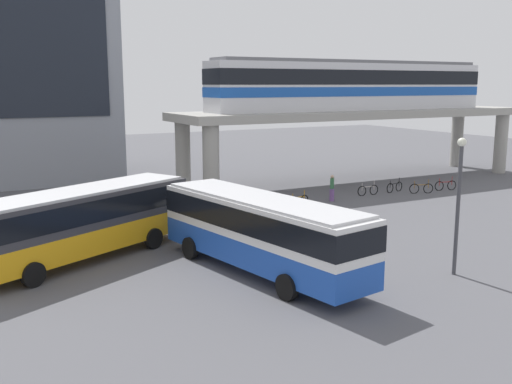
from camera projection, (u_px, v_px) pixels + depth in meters
ground_plane at (211, 221)px, 33.94m from camera, size 120.00×120.00×0.00m
elevated_platform at (358, 120)px, 46.92m from camera, size 30.39×6.58×5.77m
train at (353, 85)px, 46.16m from camera, size 24.54×2.96×3.84m
bus_main at (261, 226)px, 24.26m from camera, size 4.35×11.31×3.22m
bus_secondary at (83, 217)px, 26.07m from camera, size 11.00×7.24×3.22m
bicycle_silver at (368, 190)px, 41.69m from camera, size 1.79×0.11×1.04m
bicycle_red at (446, 185)px, 43.66m from camera, size 1.75×0.48×1.04m
bicycle_brown at (421, 188)px, 42.43m from camera, size 1.68×0.73×1.04m
bicycle_orange at (299, 201)px, 37.83m from camera, size 1.76×0.45×1.04m
bicycle_black at (395, 187)px, 42.96m from camera, size 1.77×0.40×1.04m
pedestrian_by_bike_rack at (332, 189)px, 39.55m from camera, size 0.45×0.48×1.77m
lamp_post at (459, 194)px, 23.80m from camera, size 0.36×0.36×5.68m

